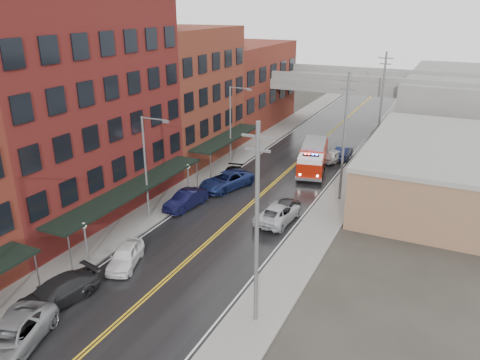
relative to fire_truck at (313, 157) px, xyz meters
The scene contains 31 objects.
road 12.09m from the fire_truck, 101.94° to the right, with size 11.00×160.00×0.02m, color black.
sidewalk_left 15.34m from the fire_truck, 129.85° to the right, with size 3.00×160.00×0.15m, color slate.
sidewalk_right 12.77m from the fire_truck, 67.63° to the right, with size 3.00×160.00×0.15m, color slate.
curb_left 14.35m from the fire_truck, 124.75° to the right, with size 0.30×160.00×0.15m, color gray.
curb_right 12.24m from the fire_truck, 74.86° to the right, with size 0.30×160.00×0.15m, color gray.
brick_building_b 25.56m from the fire_truck, 130.13° to the right, with size 9.00×20.00×18.00m, color maroon.
brick_building_c 16.87m from the fire_truck, behind, with size 9.00×15.00×15.00m, color brown.
brick_building_far 23.08m from the fire_truck, 134.10° to the left, with size 9.00×20.00×12.00m, color maroon.
tan_building 13.66m from the fire_truck, ahead, with size 14.00×22.00×5.00m, color #876448.
right_far_block 32.35m from the fire_truck, 61.24° to the left, with size 18.00×30.00×8.00m, color slate.
awning_1 21.25m from the fire_truck, 118.04° to the right, with size 2.60×18.00×3.09m.
awning_2 10.13m from the fire_truck, behind, with size 2.60×13.00×3.09m.
globe_lamp_1 27.21m from the fire_truck, 109.05° to the right, with size 0.44×0.44×3.12m.
globe_lamp_2 14.72m from the fire_truck, 127.15° to the right, with size 0.44×0.44×3.12m.
street_lamp_1 20.19m from the fire_truck, 117.00° to the right, with size 2.64×0.22×9.00m.
street_lamp_2 9.84m from the fire_truck, 169.23° to the right, with size 2.64×0.22×9.00m.
utility_pole_0 27.53m from the fire_truck, 79.98° to the right, with size 1.80×0.24×12.00m.
utility_pole_1 9.43m from the fire_truck, 54.90° to the right, with size 1.80×0.24×12.00m.
utility_pole_2 14.84m from the fire_truck, 70.43° to the left, with size 1.80×0.24×12.00m.
overpass 20.89m from the fire_truck, 96.97° to the left, with size 40.00×10.00×7.50m.
fire_truck is the anchor object (origin of this frame).
parked_car_left_2 35.20m from the fire_truck, 99.95° to the right, with size 2.77×6.02×1.67m, color gray.
parked_car_left_3 31.24m from the fire_truck, 103.06° to the right, with size 2.22×5.47×1.59m, color black.
parked_car_left_4 25.68m from the fire_truck, 103.83° to the right, with size 1.77×4.39×1.50m, color white.
parked_car_left_5 16.35m from the fire_truck, 117.25° to the right, with size 1.67×4.80×1.58m, color black.
parked_car_left_6 10.74m from the fire_truck, 126.17° to the right, with size 2.77×6.02×1.67m, color navy.
parked_car_left_7 9.70m from the fire_truck, 134.19° to the right, with size 1.91×4.70×1.36m, color black.
parked_car_right_0 13.59m from the fire_truck, 85.26° to the right, with size 2.57×5.58×1.55m, color #B0B3B9.
parked_car_right_1 12.02m from the fire_truck, 84.17° to the right, with size 1.86×4.58×1.33m, color black.
parked_car_right_2 4.79m from the fire_truck, 72.50° to the left, with size 1.75×4.35×1.48m, color silver.
parked_car_right_3 6.46m from the fire_truck, 72.07° to the left, with size 1.59×4.55×1.50m, color #0E1634.
Camera 1 is at (16.10, -6.01, 17.50)m, focal length 35.00 mm.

